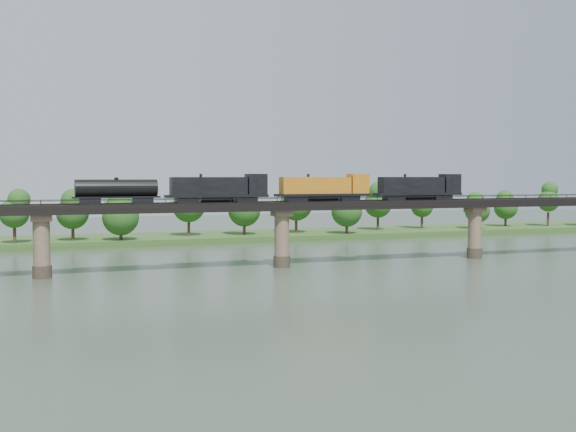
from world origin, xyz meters
name	(u,v)px	position (x,y,z in m)	size (l,w,h in m)	color
ground	(356,293)	(0.00, 0.00, 0.00)	(400.00, 400.00, 0.00)	#354334
far_bank	(207,238)	(0.00, 85.00, 0.80)	(300.00, 24.00, 1.60)	#2E5220
bridge	(282,236)	(0.00, 30.00, 5.46)	(236.00, 30.00, 11.50)	#473A2D
bridge_superstructure	(282,200)	(0.00, 30.00, 11.79)	(220.00, 4.90, 0.75)	black
far_treeline	(177,206)	(-8.21, 80.52, 8.83)	(289.06, 17.54, 13.60)	#382619
freight_train	(290,188)	(1.45, 30.00, 13.85)	(71.39, 2.78, 4.91)	black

